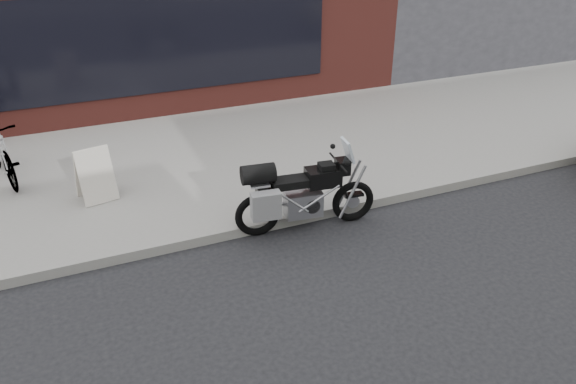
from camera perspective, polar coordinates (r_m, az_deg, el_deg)
near_sidewalk at (r=10.78m, az=-6.78°, el=4.37°), size 44.00×6.00×0.15m
motorcycle at (r=7.99m, az=0.98°, el=-0.28°), size 2.11×0.68×1.34m
sandwich_sign at (r=9.12m, az=-19.08°, el=1.79°), size 0.61×0.58×0.84m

